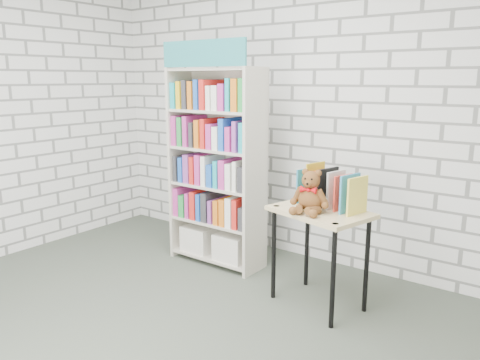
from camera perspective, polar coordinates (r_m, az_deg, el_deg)
The scene contains 6 objects.
ground at distance 3.52m, azimuth -11.79°, elevation -17.87°, with size 4.50×4.50×0.00m, color #40473C.
room_shell at distance 3.05m, azimuth -13.28°, elevation 12.55°, with size 4.52×4.02×2.81m.
bookshelf at distance 4.40m, azimuth -2.85°, elevation 1.71°, with size 0.93×0.36×2.08m.
display_table at distance 3.64m, azimuth 9.73°, elevation -5.25°, with size 0.82×0.66×0.78m.
table_books at distance 3.66m, azimuth 11.09°, elevation -1.02°, with size 0.54×0.34×0.30m.
teddy_bear at distance 3.51m, azimuth 8.50°, elevation -1.84°, with size 0.30×0.28×0.32m.
Camera 1 is at (2.32, -1.99, 1.75)m, focal length 35.00 mm.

